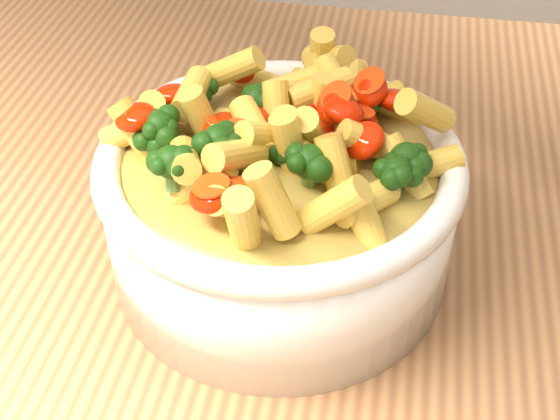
# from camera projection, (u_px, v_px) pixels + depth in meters

# --- Properties ---
(table) EXTENTS (1.20, 0.80, 0.90)m
(table) POSITION_uv_depth(u_px,v_px,m) (423.00, 330.00, 0.67)
(table) COLOR #B27E4C
(table) RESTS_ON ground
(serving_bowl) EXTENTS (0.25, 0.25, 0.11)m
(serving_bowl) POSITION_uv_depth(u_px,v_px,m) (280.00, 209.00, 0.56)
(serving_bowl) COLOR white
(serving_bowl) RESTS_ON table
(pasta_salad) EXTENTS (0.20, 0.20, 0.05)m
(pasta_salad) POSITION_uv_depth(u_px,v_px,m) (280.00, 130.00, 0.51)
(pasta_salad) COLOR gold
(pasta_salad) RESTS_ON serving_bowl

